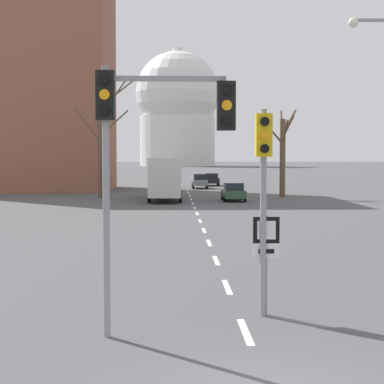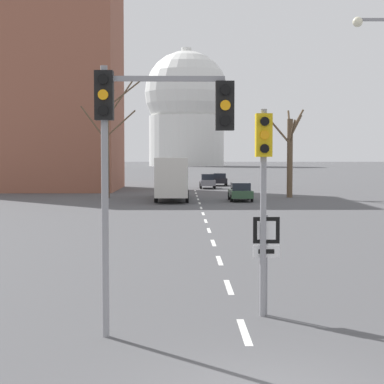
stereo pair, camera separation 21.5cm
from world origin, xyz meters
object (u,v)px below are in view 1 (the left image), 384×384
(sedan_near_left, at_px, (200,181))
(traffic_signal_centre_tall, at_px, (263,172))
(sedan_mid_centre, at_px, (211,179))
(traffic_signal_near_left, at_px, (147,131))
(sedan_near_right, at_px, (233,192))
(route_sign_post, at_px, (266,247))
(city_bus, at_px, (165,175))

(sedan_near_left, bearing_deg, traffic_signal_centre_tall, -90.93)
(sedan_mid_centre, bearing_deg, traffic_signal_centre_tall, -92.36)
(traffic_signal_centre_tall, relative_size, traffic_signal_near_left, 0.87)
(traffic_signal_near_left, distance_m, sedan_near_right, 39.37)
(traffic_signal_near_left, bearing_deg, route_sign_post, 33.01)
(sedan_near_left, bearing_deg, traffic_signal_near_left, -93.36)
(traffic_signal_near_left, relative_size, sedan_near_left, 1.25)
(route_sign_post, height_order, sedan_mid_centre, route_sign_post)
(traffic_signal_near_left, relative_size, route_sign_post, 2.35)
(sedan_near_left, distance_m, city_bus, 19.11)
(traffic_signal_near_left, relative_size, sedan_mid_centre, 1.27)
(traffic_signal_centre_tall, xyz_separation_m, sedan_mid_centre, (2.63, 64.03, -2.47))
(route_sign_post, distance_m, city_bus, 38.60)
(traffic_signal_centre_tall, xyz_separation_m, traffic_signal_near_left, (-2.53, -1.60, 0.84))
(sedan_near_right, xyz_separation_m, sedan_mid_centre, (-0.19, 26.77, 0.04))
(traffic_signal_centre_tall, relative_size, sedan_mid_centre, 1.10)
(traffic_signal_centre_tall, relative_size, route_sign_post, 2.03)
(sedan_near_right, height_order, sedan_mid_centre, sedan_mid_centre)
(sedan_near_right, bearing_deg, route_sign_post, -94.21)
(route_sign_post, bearing_deg, city_bus, 94.12)
(traffic_signal_near_left, bearing_deg, sedan_near_right, 82.17)
(traffic_signal_centre_tall, bearing_deg, sedan_near_left, 89.07)
(sedan_mid_centre, bearing_deg, sedan_near_left, -104.22)
(traffic_signal_near_left, height_order, city_bus, traffic_signal_near_left)
(traffic_signal_centre_tall, bearing_deg, route_sign_post, 48.00)
(traffic_signal_centre_tall, relative_size, city_bus, 0.43)
(traffic_signal_centre_tall, xyz_separation_m, sedan_near_left, (0.93, 57.31, -2.42))
(traffic_signal_near_left, xyz_separation_m, route_sign_post, (2.61, 1.70, -2.55))
(sedan_near_right, distance_m, sedan_mid_centre, 26.77)
(city_bus, bearing_deg, traffic_signal_near_left, -89.77)
(sedan_mid_centre, bearing_deg, city_bus, -101.81)
(traffic_signal_centre_tall, bearing_deg, sedan_near_right, 85.67)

